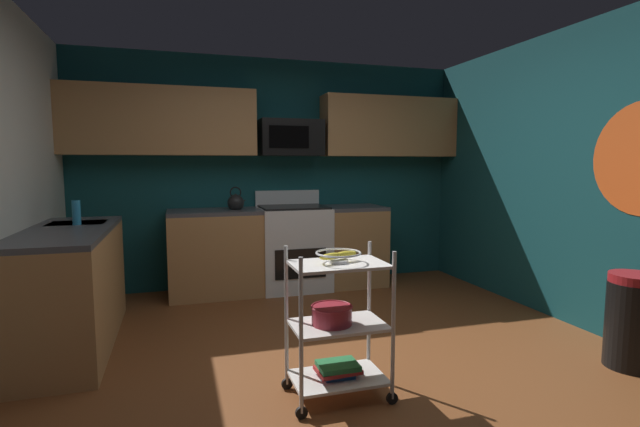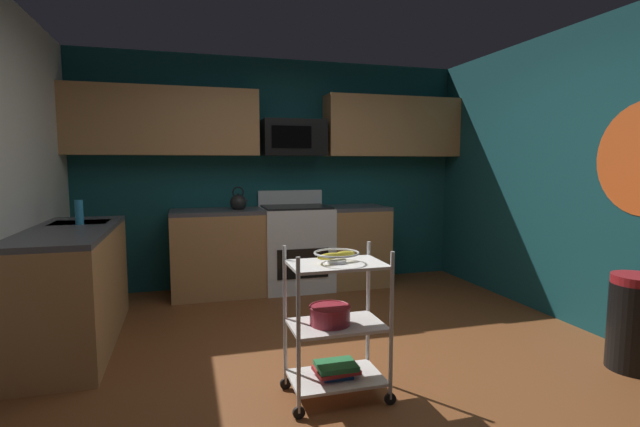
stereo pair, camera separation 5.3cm
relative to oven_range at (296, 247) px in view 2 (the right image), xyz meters
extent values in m
cube|color=brown|center=(-0.15, -2.10, -0.50)|extent=(4.40, 4.80, 0.04)
cube|color=#14474C|center=(-0.15, 0.33, 0.82)|extent=(4.52, 0.06, 2.60)
cube|color=#14474C|center=(2.08, -2.10, 0.82)|extent=(0.06, 4.80, 2.60)
cube|color=#B27F4C|center=(-0.15, 0.00, -0.04)|extent=(2.41, 0.60, 0.88)
cube|color=#4C4C51|center=(-0.15, 0.00, 0.42)|extent=(2.41, 0.60, 0.04)
cube|color=#B27F4C|center=(-2.05, -1.15, -0.04)|extent=(0.60, 1.69, 0.88)
cube|color=#4C4C51|center=(-2.05, -1.15, 0.42)|extent=(0.60, 1.69, 0.04)
cube|color=#B7BABC|center=(-2.05, -0.75, 0.36)|extent=(0.44, 0.36, 0.16)
cube|color=white|center=(0.00, 0.00, -0.02)|extent=(0.76, 0.64, 0.92)
cube|color=black|center=(0.00, -0.33, -0.13)|extent=(0.56, 0.01, 0.32)
cube|color=white|center=(0.00, 0.29, 0.53)|extent=(0.76, 0.06, 0.18)
cube|color=black|center=(0.00, 0.00, 0.45)|extent=(0.72, 0.60, 0.02)
cube|color=#B27F4C|center=(-1.37, 0.13, 1.37)|extent=(1.95, 0.33, 0.70)
cube|color=#B27F4C|center=(1.23, 0.13, 1.37)|extent=(1.65, 0.33, 0.70)
cube|color=black|center=(0.00, 0.11, 1.22)|extent=(0.70, 0.38, 0.40)
cube|color=black|center=(-0.06, -0.09, 1.22)|extent=(0.44, 0.01, 0.24)
cylinder|color=silver|center=(-0.61, -2.69, 0.00)|extent=(0.02, 0.02, 0.88)
cylinder|color=black|center=(-0.61, -2.69, -0.44)|extent=(0.07, 0.02, 0.07)
cylinder|color=silver|center=(-0.06, -2.69, 0.00)|extent=(0.02, 0.02, 0.88)
cylinder|color=black|center=(-0.06, -2.69, -0.44)|extent=(0.07, 0.02, 0.07)
cylinder|color=silver|center=(-0.61, -2.33, 0.00)|extent=(0.02, 0.02, 0.88)
cylinder|color=black|center=(-0.61, -2.33, -0.44)|extent=(0.07, 0.02, 0.07)
cylinder|color=silver|center=(-0.06, -2.33, 0.00)|extent=(0.02, 0.02, 0.88)
cylinder|color=black|center=(-0.06, -2.33, -0.44)|extent=(0.07, 0.02, 0.07)
cube|color=silver|center=(-0.34, -2.51, -0.36)|extent=(0.56, 0.36, 0.02)
cube|color=silver|center=(-0.34, -2.51, -0.03)|extent=(0.56, 0.36, 0.02)
cube|color=silver|center=(-0.34, -2.51, 0.34)|extent=(0.56, 0.36, 0.02)
torus|color=silver|center=(-0.34, -2.51, 0.41)|extent=(0.27, 0.27, 0.01)
cylinder|color=silver|center=(-0.34, -2.51, 0.36)|extent=(0.12, 0.12, 0.02)
ellipsoid|color=yellow|center=(-0.29, -2.49, 0.40)|extent=(0.17, 0.09, 0.04)
ellipsoid|color=yellow|center=(-0.39, -2.52, 0.40)|extent=(0.17, 0.09, 0.04)
cylinder|color=maroon|center=(-0.38, -2.51, 0.04)|extent=(0.24, 0.24, 0.11)
torus|color=maroon|center=(-0.38, -2.51, 0.09)|extent=(0.25, 0.25, 0.01)
cube|color=#1E4C8C|center=(-0.34, -2.51, -0.33)|extent=(0.19, 0.15, 0.03)
cube|color=#B22626|center=(-0.34, -2.51, -0.31)|extent=(0.27, 0.20, 0.02)
cube|color=#26723F|center=(-0.34, -2.51, -0.28)|extent=(0.24, 0.19, 0.03)
sphere|color=black|center=(-0.64, 0.00, 0.51)|extent=(0.18, 0.18, 0.18)
sphere|color=black|center=(-0.64, 0.00, 0.60)|extent=(0.03, 0.03, 0.03)
cone|color=black|center=(-0.56, 0.00, 0.53)|extent=(0.09, 0.04, 0.06)
torus|color=black|center=(-0.64, 0.00, 0.63)|extent=(0.12, 0.01, 0.12)
cylinder|color=#2D8CBF|center=(-2.02, -0.92, 0.54)|extent=(0.06, 0.06, 0.20)
cylinder|color=black|center=(1.75, -2.71, -0.18)|extent=(0.34, 0.34, 0.60)
cylinder|color=maroon|center=(1.75, -2.71, 0.15)|extent=(0.33, 0.33, 0.06)
camera|label=1|loc=(-1.24, -5.07, 0.94)|focal=26.28mm
camera|label=2|loc=(-1.19, -5.09, 0.94)|focal=26.28mm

